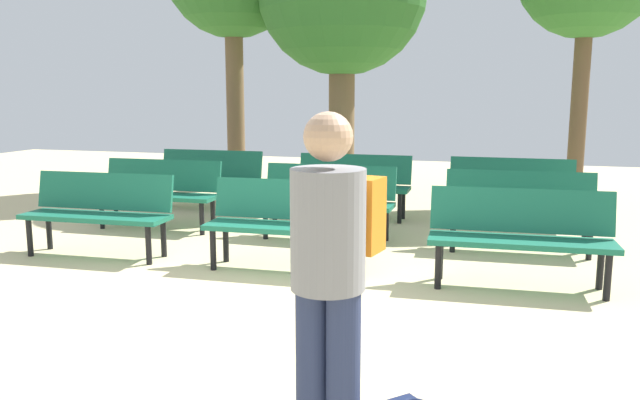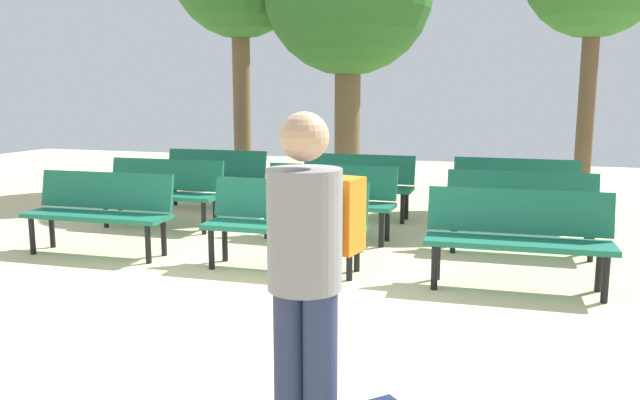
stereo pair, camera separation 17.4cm
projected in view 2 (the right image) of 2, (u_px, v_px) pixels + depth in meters
ground_plane at (221, 323)px, 4.79m from camera, size 24.00×24.00×0.00m
bench_r0_c0 at (100, 208)px, 6.80m from camera, size 1.62×0.55×0.87m
bench_r0_c1 at (286, 219)px, 6.22m from camera, size 1.62×0.53×0.87m
bench_r0_c2 at (518, 233)px, 5.58m from camera, size 1.62×0.56×0.87m
bench_r1_c0 at (162, 189)px, 8.14m from camera, size 1.61×0.52×0.87m
bench_r1_c1 at (328, 197)px, 7.50m from camera, size 1.60×0.48×0.87m
bench_r1_c2 at (521, 207)px, 6.86m from camera, size 1.62×0.56×0.87m
bench_r2_c0 at (213, 175)px, 9.46m from camera, size 1.61×0.51×0.87m
bench_r2_c1 at (356, 182)px, 8.77m from camera, size 1.60×0.49×0.87m
bench_r2_c2 at (515, 188)px, 8.22m from camera, size 1.60×0.49×0.87m
visitor_with_backpack at (309, 268)px, 2.89m from camera, size 0.41×0.57×1.65m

